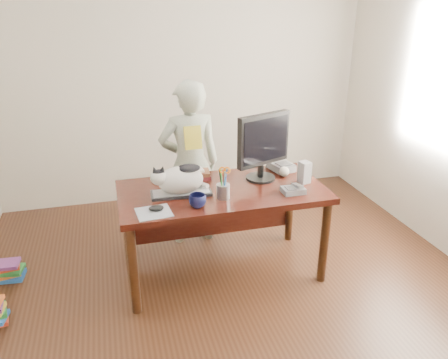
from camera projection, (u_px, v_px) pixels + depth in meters
room at (248, 137)px, 2.63m from camera, size 4.50×4.50×4.50m
desk at (220, 202)px, 3.52m from camera, size 1.60×0.80×0.75m
keyboard at (181, 193)px, 3.30m from camera, size 0.46×0.19×0.03m
cat at (179, 179)px, 3.25m from camera, size 0.44×0.23×0.25m
monitor at (263, 143)px, 3.45m from camera, size 0.47×0.31×0.55m
pen_cup at (223, 190)px, 3.22m from camera, size 0.13×0.13×0.25m
mousepad at (154, 212)px, 3.02m from camera, size 0.25×0.23×0.01m
mouse at (156, 208)px, 3.03m from camera, size 0.11×0.08×0.04m
coffee_mug at (198, 201)px, 3.09m from camera, size 0.17×0.17×0.10m
phone at (294, 190)px, 3.32m from camera, size 0.17×0.14×0.08m
speaker at (304, 172)px, 3.49m from camera, size 0.09×0.10×0.17m
baseball at (284, 172)px, 3.63m from camera, size 0.08×0.08×0.08m
book_stack at (196, 174)px, 3.58m from camera, size 0.23×0.17×0.08m
calculator at (281, 166)px, 3.77m from camera, size 0.21×0.25×0.07m
person at (190, 164)px, 3.90m from camera, size 0.56×0.38×1.51m
held_book at (193, 138)px, 3.63m from camera, size 0.14×0.09×0.20m
book_pile_b at (8, 271)px, 3.55m from camera, size 0.26×0.20×0.15m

